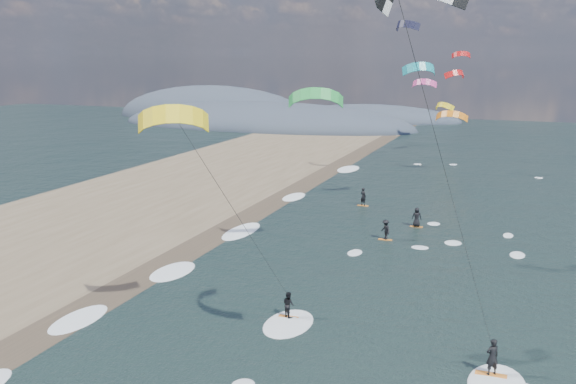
% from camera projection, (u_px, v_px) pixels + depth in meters
% --- Properties ---
extents(wet_sand_strip, '(3.00, 240.00, 0.00)m').
position_uv_depth(wet_sand_strip, '(113.00, 294.00, 40.25)').
color(wet_sand_strip, '#382D23').
rests_on(wet_sand_strip, ground).
extents(coastal_hills, '(80.00, 41.00, 15.00)m').
position_uv_depth(coastal_hills, '(257.00, 122.00, 141.04)').
color(coastal_hills, '#3D4756').
rests_on(coastal_hills, ground).
extents(kitesurfer_near_a, '(7.86, 9.49, 18.21)m').
position_uv_depth(kitesurfer_near_a, '(417.00, 72.00, 23.65)').
color(kitesurfer_near_a, orange).
rests_on(kitesurfer_near_a, ground).
extents(kitesurfer_near_b, '(6.90, 8.78, 13.12)m').
position_uv_depth(kitesurfer_near_b, '(216.00, 191.00, 31.93)').
color(kitesurfer_near_b, orange).
rests_on(kitesurfer_near_b, ground).
extents(far_kitesurfers, '(7.39, 11.80, 1.83)m').
position_uv_depth(far_kitesurfers, '(390.00, 217.00, 55.47)').
color(far_kitesurfers, orange).
rests_on(far_kitesurfers, ground).
extents(bg_kite_field, '(8.31, 71.07, 12.22)m').
position_uv_depth(bg_kite_field, '(429.00, 79.00, 77.33)').
color(bg_kite_field, '#D83F8C').
rests_on(bg_kite_field, ground).
extents(shoreline_surf, '(2.40, 79.40, 0.11)m').
position_uv_depth(shoreline_surf, '(169.00, 272.00, 44.17)').
color(shoreline_surf, white).
rests_on(shoreline_surf, ground).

